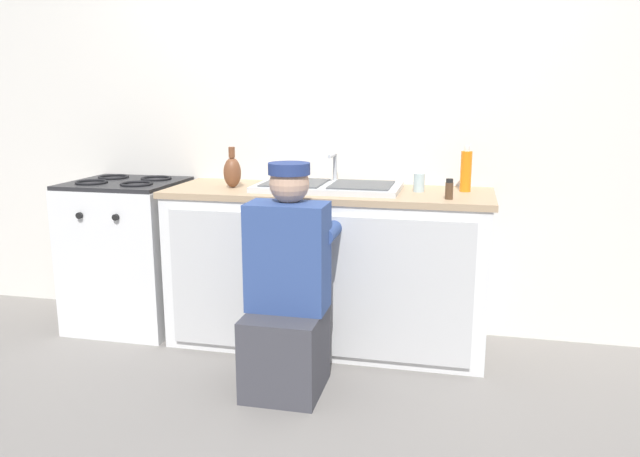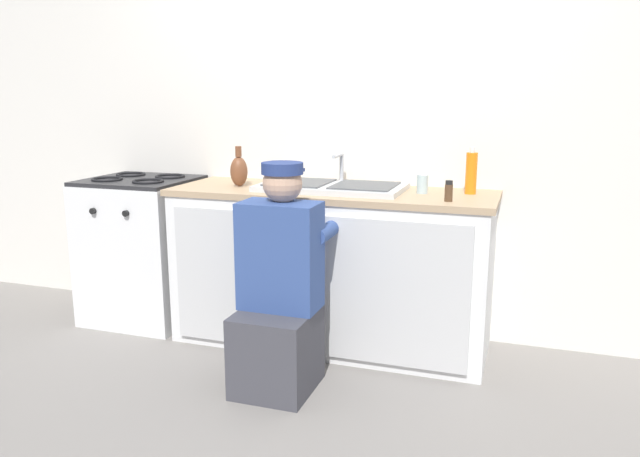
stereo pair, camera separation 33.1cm
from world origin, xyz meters
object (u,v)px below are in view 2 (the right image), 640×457
at_px(stove_range, 144,249).
at_px(soap_bottle_orange, 471,173).
at_px(water_glass, 422,184).
at_px(sink_double_basin, 332,186).
at_px(plumber_person, 279,297).
at_px(vase_decorative, 239,171).
at_px(spice_bottle_pepper, 449,191).

bearing_deg(stove_range, soap_bottle_orange, 3.05).
bearing_deg(water_glass, sink_double_basin, -175.82).
height_order(stove_range, water_glass, water_glass).
bearing_deg(plumber_person, vase_decorative, 129.80).
bearing_deg(vase_decorative, stove_range, 176.99).
distance_m(plumber_person, vase_decorative, 0.92).
bearing_deg(spice_bottle_pepper, plumber_person, -148.83).
distance_m(vase_decorative, water_glass, 1.05).
height_order(soap_bottle_orange, vase_decorative, soap_bottle_orange).
bearing_deg(sink_double_basin, soap_bottle_orange, 7.97).
bearing_deg(sink_double_basin, water_glass, 4.18).
height_order(sink_double_basin, stove_range, sink_double_basin).
bearing_deg(spice_bottle_pepper, sink_double_basin, 165.24).
relative_size(water_glass, spice_bottle_pepper, 0.95).
height_order(sink_double_basin, water_glass, sink_double_basin).
relative_size(sink_double_basin, stove_range, 0.87).
bearing_deg(soap_bottle_orange, water_glass, -164.59).
bearing_deg(soap_bottle_orange, sink_double_basin, -172.03).
xyz_separation_m(stove_range, spice_bottle_pepper, (1.92, -0.17, 0.49)).
distance_m(plumber_person, spice_bottle_pepper, 0.98).
bearing_deg(sink_double_basin, vase_decorative, -175.92).
height_order(vase_decorative, water_glass, vase_decorative).
bearing_deg(vase_decorative, soap_bottle_orange, 6.32).
distance_m(sink_double_basin, vase_decorative, 0.56).
bearing_deg(plumber_person, water_glass, 49.17).
distance_m(stove_range, soap_bottle_orange, 2.08).
relative_size(plumber_person, soap_bottle_orange, 4.42).
relative_size(sink_double_basin, plumber_person, 0.72).
xyz_separation_m(stove_range, vase_decorative, (0.70, -0.04, 0.53)).
xyz_separation_m(sink_double_basin, plumber_person, (-0.07, -0.62, -0.46)).
bearing_deg(water_glass, spice_bottle_pepper, -51.78).
relative_size(soap_bottle_orange, vase_decorative, 1.09).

